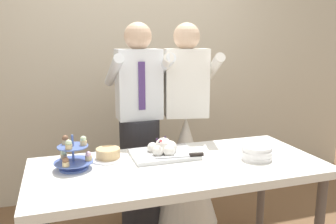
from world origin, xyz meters
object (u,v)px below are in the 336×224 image
round_cake (108,155)px  cupcake_stand (73,156)px  dessert_table (179,175)px  main_cake_tray (164,151)px  plate_stack (257,153)px  person_bride (185,156)px  person_groom (140,139)px

round_cake → cupcake_stand: bearing=-152.5°
dessert_table → main_cake_tray: main_cake_tray is taller
cupcake_stand → main_cake_tray: 0.58m
cupcake_stand → plate_stack: 1.14m
round_cake → person_bride: size_ratio=0.14×
cupcake_stand → person_groom: person_groom is taller
round_cake → person_bride: 0.85m
plate_stack → cupcake_stand: bearing=170.9°
cupcake_stand → person_groom: size_ratio=0.14×
person_groom → person_bride: same height
round_cake → dessert_table: bearing=-29.2°
main_cake_tray → person_groom: (-0.04, 0.52, -0.07)m
cupcake_stand → main_cake_tray: bearing=6.2°
round_cake → person_groom: bearing=55.9°
cupcake_stand → person_bride: person_bride is taller
plate_stack → person_groom: (-0.59, 0.77, -0.07)m
person_groom → cupcake_stand: bearing=-132.6°
dessert_table → main_cake_tray: 0.21m
dessert_table → cupcake_stand: cupcake_stand is taller
person_groom → main_cake_tray: bearing=-85.6°
dessert_table → person_groom: size_ratio=1.08×
dessert_table → person_bride: person_bride is taller
plate_stack → round_cake: bearing=162.0°
dessert_table → cupcake_stand: 0.65m
cupcake_stand → plate_stack: bearing=-9.1°
dessert_table → person_bride: size_ratio=1.08×
dessert_table → round_cake: bearing=150.8°
cupcake_stand → person_groom: 0.80m
dessert_table → main_cake_tray: (-0.04, 0.17, 0.11)m
main_cake_tray → round_cake: bearing=171.9°
dessert_table → plate_stack: plate_stack is taller
main_cake_tray → round_cake: size_ratio=1.81×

